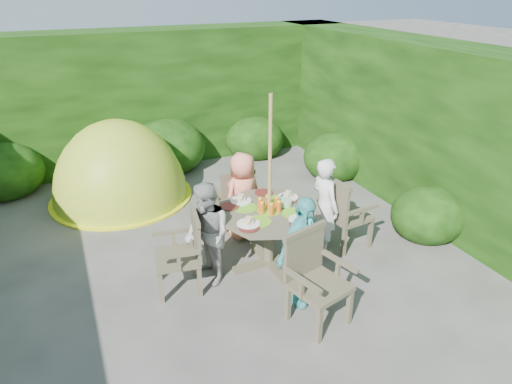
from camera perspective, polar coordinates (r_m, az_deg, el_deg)
name	(u,v)px	position (r m, az deg, el deg)	size (l,w,h in m)	color
ground	(187,266)	(5.96, -8.61, -9.13)	(60.00, 60.00, 0.00)	#484540
hedge_enclosure	(155,142)	(6.58, -12.50, 6.15)	(9.00, 9.00, 2.50)	black
patio_table	(269,219)	(5.59, 1.69, -3.42)	(1.36, 1.36, 0.93)	#443E2C
parasol_pole	(270,186)	(5.39, 1.71, 0.75)	(0.04, 0.04, 2.20)	olive
garden_chair_right	(343,212)	(6.16, 10.82, -2.43)	(0.58, 0.64, 0.97)	#443E2C
garden_chair_left	(184,251)	(5.32, -9.04, -7.29)	(0.57, 0.63, 0.93)	#443E2C
garden_chair_back	(235,197)	(6.57, -2.69, -0.66)	(0.54, 0.49, 0.88)	#443E2C
garden_chair_front	(314,276)	(4.85, 7.28, -10.43)	(0.70, 0.66, 0.98)	#443E2C
child_right	(325,206)	(5.95, 8.57, -1.80)	(0.48, 0.31, 1.31)	silver
child_left	(207,235)	(5.34, -6.10, -5.33)	(0.62, 0.48, 1.27)	#9B9B96
child_back	(243,196)	(6.25, -1.62, -0.50)	(0.61, 0.40, 1.24)	#FF8869
child_front	(302,252)	(4.99, 5.78, -7.44)	(0.76, 0.32, 1.30)	#51BDBD
dome_tent	(122,197)	(7.95, -16.36, -0.66)	(2.53, 2.53, 2.64)	#A6C125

